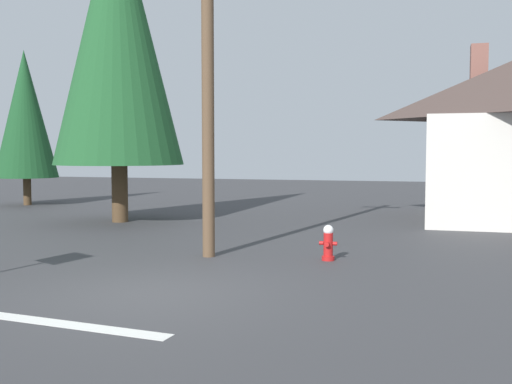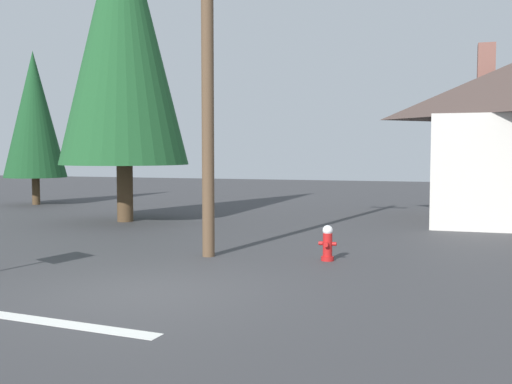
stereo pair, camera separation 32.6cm
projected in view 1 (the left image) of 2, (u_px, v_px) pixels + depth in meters
The scene contains 6 objects.
ground_plane at pixel (150, 296), 10.20m from camera, with size 80.00×80.00×0.10m, color #38383A.
lane_stop_bar at pixel (72, 325), 8.29m from camera, with size 3.08×0.30×0.01m, color silver.
fire_hydrant at pixel (328, 243), 13.19m from camera, with size 0.40×0.34×0.79m.
utility_pole at pixel (208, 30), 13.35m from camera, with size 1.60×0.28×9.87m.
pine_tree_tall_left at pixel (117, 32), 20.02m from camera, with size 4.36×4.36×10.89m.
pine_tree_mid_left at pixel (25, 114), 26.55m from camera, with size 2.75×2.75×6.89m.
Camera 1 is at (4.61, -9.11, 2.41)m, focal length 41.95 mm.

